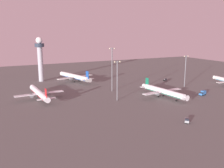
% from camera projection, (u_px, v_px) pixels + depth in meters
% --- Properties ---
extents(ground_plane, '(416.00, 416.00, 0.00)m').
position_uv_depth(ground_plane, '(158.00, 99.00, 158.76)').
color(ground_plane, '#605E5B').
extents(control_tower, '(8.00, 8.00, 38.24)m').
position_uv_depth(control_tower, '(40.00, 56.00, 210.56)').
color(control_tower, '#A8A8B2').
rests_on(control_tower, ground).
extents(airplane_terminal_side, '(31.71, 40.67, 10.43)m').
position_uv_depth(airplane_terminal_side, '(163.00, 91.00, 161.53)').
color(airplane_terminal_side, white).
rests_on(airplane_terminal_side, ground).
extents(airplane_near_gate, '(31.06, 39.88, 10.23)m').
position_uv_depth(airplane_near_gate, '(39.00, 93.00, 156.86)').
color(airplane_near_gate, white).
rests_on(airplane_near_gate, ground).
extents(airplane_mid_apron, '(34.02, 43.33, 11.31)m').
position_uv_depth(airplane_mid_apron, '(75.00, 77.00, 212.32)').
color(airplane_mid_apron, silver).
rests_on(airplane_mid_apron, ground).
extents(baggage_tractor, '(4.29, 4.34, 2.25)m').
position_uv_depth(baggage_tractor, '(187.00, 120.00, 116.52)').
color(baggage_tractor, gray).
rests_on(baggage_tractor, ground).
extents(catering_truck, '(6.06, 3.70, 3.05)m').
position_uv_depth(catering_truck, '(203.00, 93.00, 167.18)').
color(catering_truck, '#3372BF').
rests_on(catering_truck, ground).
extents(pushback_tug, '(3.27, 2.17, 2.05)m').
position_uv_depth(pushback_tug, '(166.00, 80.00, 216.07)').
color(pushback_tug, gray).
rests_on(pushback_tug, ground).
extents(apron_light_central, '(4.80, 0.90, 25.09)m').
position_uv_depth(apron_light_central, '(117.00, 78.00, 151.80)').
color(apron_light_central, slate).
rests_on(apron_light_central, ground).
extents(apron_light_west, '(4.80, 0.90, 24.76)m').
position_uv_depth(apron_light_west, '(185.00, 69.00, 189.57)').
color(apron_light_west, slate).
rests_on(apron_light_west, ground).
extents(apron_light_east, '(4.80, 0.90, 31.54)m').
position_uv_depth(apron_light_east, '(112.00, 67.00, 175.62)').
color(apron_light_east, slate).
rests_on(apron_light_east, ground).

